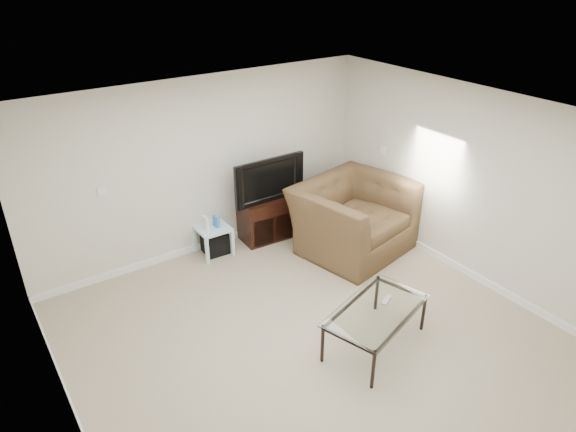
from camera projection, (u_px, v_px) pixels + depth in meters
floor at (312, 338)px, 5.80m from camera, size 5.00×5.00×0.00m
ceiling at (318, 124)px, 4.65m from camera, size 5.00×5.00×0.00m
wall_back at (205, 167)px, 7.05m from camera, size 5.00×0.02×2.50m
wall_left at (57, 336)px, 3.96m from camera, size 0.02×5.00×2.50m
wall_right at (472, 186)px, 6.48m from camera, size 0.02×5.00×2.50m
plate_back at (103, 192)px, 6.34m from camera, size 0.12×0.02×0.12m
plate_right_switch at (382, 150)px, 7.65m from camera, size 0.02×0.09×0.13m
plate_right_outlet at (391, 215)px, 7.86m from camera, size 0.02×0.08×0.12m
tv_stand at (265, 217)px, 7.73m from camera, size 0.82×0.59×0.65m
dvd_player at (266, 205)px, 7.60m from camera, size 0.49×0.36×0.07m
television at (266, 178)px, 7.41m from camera, size 1.06×0.21×0.65m
side_table at (214, 240)px, 7.34m from camera, size 0.45×0.45×0.43m
subwoofer at (215, 243)px, 7.40m from camera, size 0.34×0.34×0.33m
game_console at (206, 223)px, 7.13m from camera, size 0.05×0.14×0.20m
game_case at (216, 221)px, 7.22m from camera, size 0.06×0.13×0.17m
recliner at (354, 207)px, 7.25m from camera, size 1.71×1.29×1.35m
coffee_table at (375, 327)px, 5.60m from camera, size 1.37×1.02×0.48m
remote at (387, 300)px, 5.62m from camera, size 0.20×0.13×0.02m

